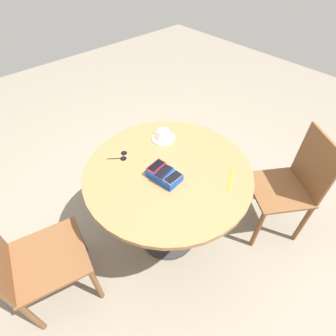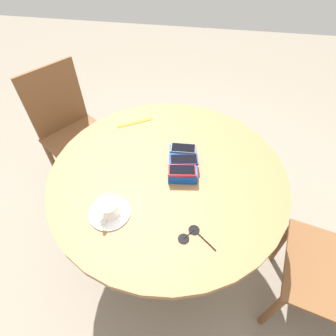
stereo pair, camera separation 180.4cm
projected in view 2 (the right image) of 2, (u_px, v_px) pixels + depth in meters
ground_plane at (168, 248)px, 1.78m from camera, size 8.00×8.00×0.00m
round_table at (168, 187)px, 1.29m from camera, size 1.08×1.08×0.79m
phone_box at (183, 164)px, 1.19m from camera, size 0.22×0.15×0.05m
phone_gray at (183, 148)px, 1.22m from camera, size 0.07×0.12×0.01m
phone_navy at (184, 160)px, 1.17m from camera, size 0.09×0.14×0.01m
phone_red at (182, 170)px, 1.12m from camera, size 0.08×0.13×0.01m
saucer at (110, 213)px, 1.04m from camera, size 0.16×0.16×0.01m
coffee_cup at (108, 208)px, 1.01m from camera, size 0.12×0.09×0.06m
lanyard_strap at (135, 123)px, 1.43m from camera, size 0.12×0.18×0.00m
sunglasses at (191, 235)px, 0.98m from camera, size 0.09×0.14×0.01m
chair_far_side at (74, 132)px, 1.85m from camera, size 0.57×0.57×0.92m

